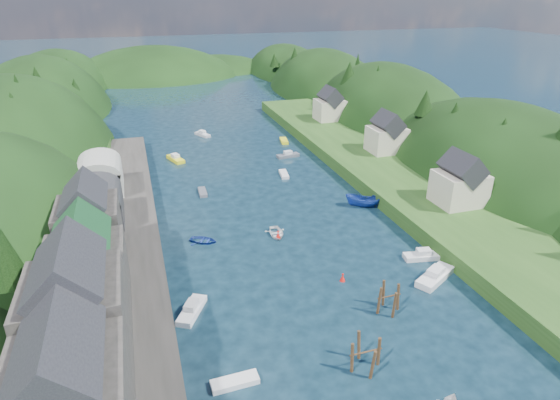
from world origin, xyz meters
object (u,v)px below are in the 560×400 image
object	(u,v)px
piling_cluster_near	(365,357)
piling_cluster_far	(389,301)
channel_buoy_far	(278,235)
channel_buoy_near	(343,278)

from	to	relation	value
piling_cluster_near	piling_cluster_far	size ratio (longest dim) A/B	0.97
piling_cluster_far	channel_buoy_far	bearing A→B (deg)	108.63
piling_cluster_near	channel_buoy_far	xyz separation A→B (m)	(-0.29, 26.80, -0.87)
piling_cluster_near	piling_cluster_far	bearing A→B (deg)	47.60
piling_cluster_near	channel_buoy_far	distance (m)	26.81
channel_buoy_far	piling_cluster_far	bearing A→B (deg)	-71.37
piling_cluster_near	piling_cluster_far	world-z (taller)	piling_cluster_far
channel_buoy_near	channel_buoy_far	size ratio (longest dim) A/B	1.00
piling_cluster_near	channel_buoy_far	world-z (taller)	piling_cluster_near
piling_cluster_far	channel_buoy_near	world-z (taller)	piling_cluster_far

